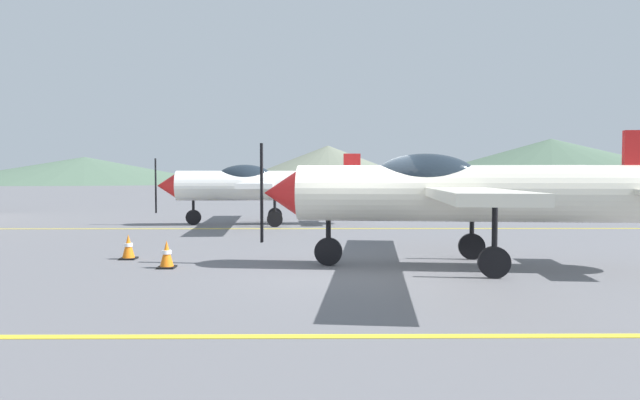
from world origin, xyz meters
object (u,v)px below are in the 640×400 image
airplane_near (456,191)px  traffic_cone_front (128,247)px  airplane_mid (261,184)px  traffic_cone_side (167,255)px

airplane_near → traffic_cone_front: 7.64m
traffic_cone_front → airplane_near: bearing=-9.3°
airplane_mid → traffic_cone_side: airplane_mid is taller
traffic_cone_front → traffic_cone_side: bearing=-45.3°
airplane_mid → traffic_cone_front: airplane_mid is taller
airplane_near → airplane_mid: (-5.23, 10.64, 0.00)m
traffic_cone_side → airplane_mid: bearing=84.9°
airplane_mid → traffic_cone_side: 10.81m
airplane_mid → traffic_cone_side: (-0.95, -10.68, -1.35)m
airplane_mid → traffic_cone_front: bearing=-103.1°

